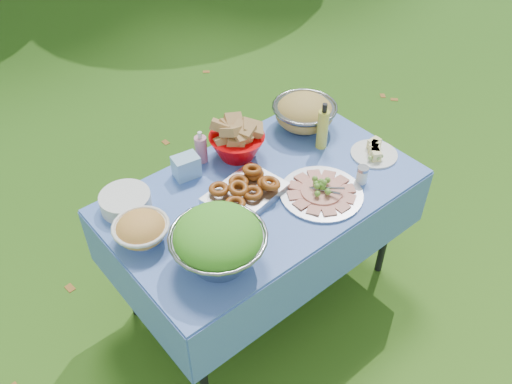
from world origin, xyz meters
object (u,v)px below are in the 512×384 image
Objects in this scene: bread_bowl at (237,141)px; charcuterie_platter at (322,187)px; oil_bottle at (323,126)px; plate_stack at (126,201)px; picnic_table at (262,244)px; salad_bowl at (218,241)px; pasta_bowl_steel at (304,112)px.

bread_bowl is 0.50m from charcuterie_platter.
plate_stack is at bearing 166.33° from oil_bottle.
charcuterie_platter is at bearing -47.10° from picnic_table.
salad_bowl reaches higher than plate_stack.
bread_bowl is 0.43m from pasta_bowl_steel.
salad_bowl is at bearing -152.78° from pasta_bowl_steel.
pasta_bowl_steel reaches higher than plate_stack.
picnic_table is at bearing 132.90° from charcuterie_platter.
pasta_bowl_steel reaches higher than charcuterie_platter.
pasta_bowl_steel is (0.92, 0.48, -0.04)m from salad_bowl.
salad_bowl reaches higher than pasta_bowl_steel.
picnic_table is 3.75× the size of charcuterie_platter.
picnic_table is 4.30× the size of pasta_bowl_steel.
pasta_bowl_steel is 1.32× the size of oil_bottle.
bread_bowl is at bearing 150.00° from oil_bottle.
picnic_table is 0.73m from pasta_bowl_steel.
picnic_table is 0.70m from salad_bowl.
picnic_table is at bearing -153.40° from pasta_bowl_steel.
pasta_bowl_steel is 0.55m from charcuterie_platter.
bread_bowl reaches higher than pasta_bowl_steel.
plate_stack reaches higher than picnic_table.
plate_stack is (-0.13, 0.53, -0.09)m from salad_bowl.
picnic_table is 5.22× the size of bread_bowl.
charcuterie_platter is (-0.31, -0.45, -0.05)m from pasta_bowl_steel.
salad_bowl is 1.39× the size of bread_bowl.
salad_bowl is 0.62m from charcuterie_platter.
picnic_table is at bearing -103.66° from bread_bowl.
oil_bottle is at bearing 18.30° from salad_bowl.
pasta_bowl_steel reaches higher than picnic_table.
salad_bowl reaches higher than picnic_table.
picnic_table is 3.75× the size of salad_bowl.
salad_bowl is (-0.42, -0.23, 0.51)m from picnic_table.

